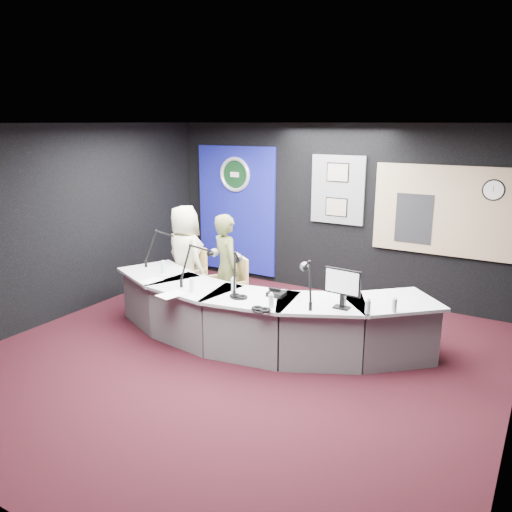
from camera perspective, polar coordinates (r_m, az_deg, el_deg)
The scene contains 31 objects.
ground at distance 6.40m, azimuth -2.15°, elevation -11.39°, with size 6.00×6.00×0.00m, color black.
ceiling at distance 5.75m, azimuth -2.42°, elevation 14.54°, with size 6.00×6.00×0.02m, color silver.
wall_back at distance 8.55m, azimuth 8.73°, elevation 5.00°, with size 6.00×0.02×2.80m, color black.
wall_left at distance 7.93m, azimuth -20.86°, elevation 3.45°, with size 0.02×6.00×2.80m, color black.
broadcast_desk at distance 6.70m, azimuth 0.02°, elevation -6.64°, with size 4.50×1.90×0.75m, color #B8BBBD, non-canonical shape.
backdrop_panel at distance 9.41m, azimuth -2.19°, elevation 5.11°, with size 1.60×0.05×2.30m, color navy.
agency_seal at distance 9.29m, azimuth -2.37°, elevation 9.04°, with size 0.63×0.63×0.07m, color silver.
seal_center at distance 9.29m, azimuth -2.35°, elevation 9.04°, with size 0.48×0.48×0.01m, color black.
pinboard at distance 8.45m, azimuth 9.06°, elevation 7.28°, with size 0.90×0.04×1.10m, color slate.
framed_photo_upper at distance 8.39m, azimuth 9.06°, elevation 9.15°, with size 0.34×0.02×0.27m, color gray.
framed_photo_lower at distance 8.46m, azimuth 8.91°, elevation 5.38°, with size 0.34×0.02×0.27m, color gray.
booth_window_frame at distance 8.02m, azimuth 20.38°, elevation 4.70°, with size 2.12×0.06×1.32m, color tan.
booth_glow at distance 8.01m, azimuth 20.37°, elevation 4.69°, with size 2.00×0.02×1.20m, color #D9C789.
equipment_rack at distance 8.10m, azimuth 17.13°, elevation 3.99°, with size 0.55×0.02×0.75m, color black.
wall_clock at distance 7.86m, azimuth 24.88°, elevation 6.66°, with size 0.28×0.28×0.01m, color white.
armchair_left at distance 7.97m, azimuth -7.78°, elevation -2.41°, with size 0.55×0.55×0.98m, color tan, non-canonical shape.
armchair_right at distance 7.39m, azimuth -3.23°, elevation -4.08°, with size 0.49×0.49×0.87m, color tan, non-canonical shape.
draped_jacket at distance 8.17m, azimuth -7.37°, elevation -1.01°, with size 0.50×0.10×0.70m, color slate.
person_man at distance 7.88m, azimuth -7.86°, elevation -0.21°, with size 0.79×0.51×1.61m, color beige.
person_woman at distance 7.29m, azimuth -3.27°, elevation -1.45°, with size 0.58×0.38×1.58m, color brown.
computer_monitor at distance 5.87m, azimuth 9.62°, elevation -2.82°, with size 0.48×0.03×0.33m, color black.
desk_phone at distance 6.29m, azimuth 2.26°, elevation -4.24°, with size 0.21×0.17×0.05m, color black.
headphones_near at distance 5.81m, azimuth 0.57°, elevation -5.92°, with size 0.20×0.20×0.03m, color black.
headphones_far at distance 6.23m, azimuth -1.95°, elevation -4.50°, with size 0.21×0.21×0.03m, color black.
paper_stack at distance 7.03m, azimuth -11.59°, elevation -2.68°, with size 0.20×0.29×0.00m, color white.
notepad at distance 6.42m, azimuth -9.38°, elevation -4.24°, with size 0.23×0.33×0.00m, color white.
boom_mic_a at distance 7.73m, azimuth -10.07°, elevation 1.27°, with size 0.41×0.67×0.60m, color black, non-canonical shape.
boom_mic_b at distance 6.81m, azimuth -6.45°, elevation -0.42°, with size 0.22×0.73×0.60m, color black, non-canonical shape.
boom_mic_c at distance 6.41m, azimuth -2.22°, elevation -1.29°, with size 0.41×0.67×0.60m, color black, non-canonical shape.
boom_mic_d at distance 6.05m, azimuth 5.76°, elevation -2.34°, with size 0.45×0.65×0.60m, color black, non-canonical shape.
water_bottles at distance 6.29m, azimuth 0.01°, elevation -3.60°, with size 3.31×0.64×0.18m, color silver, non-canonical shape.
Camera 1 is at (3.13, -4.83, 2.81)m, focal length 36.00 mm.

